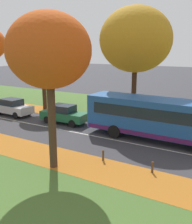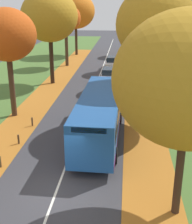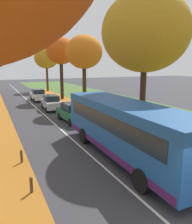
{
  "view_description": "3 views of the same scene",
  "coord_description": "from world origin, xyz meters",
  "px_view_note": "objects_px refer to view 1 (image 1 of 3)",
  "views": [
    {
      "loc": [
        -16.03,
        1.13,
        6.44
      ],
      "look_at": [
        2.03,
        11.79,
        1.31
      ],
      "focal_mm": 42.0,
      "sensor_mm": 36.0,
      "label": 1
    },
    {
      "loc": [
        3.19,
        -12.6,
        8.87
      ],
      "look_at": [
        1.18,
        7.8,
        1.35
      ],
      "focal_mm": 50.0,
      "sensor_mm": 36.0,
      "label": 2
    },
    {
      "loc": [
        -4.64,
        -3.0,
        4.86
      ],
      "look_at": [
        1.69,
        10.09,
        1.77
      ],
      "focal_mm": 35.0,
      "sensor_mm": 36.0,
      "label": 3
    }
  ],
  "objects_px": {
    "bollard_third": "(152,167)",
    "car_green_lead": "(64,114)",
    "tree_right_near": "(136,40)",
    "car_silver_following": "(13,107)",
    "bollard_fourth": "(103,155)",
    "tree_right_mid": "(42,50)",
    "bus": "(159,117)",
    "tree_left_near": "(49,51)"
  },
  "relations": [
    {
      "from": "bus",
      "to": "tree_right_mid",
      "type": "bearing_deg",
      "value": 75.88
    },
    {
      "from": "bus",
      "to": "car_green_lead",
      "type": "bearing_deg",
      "value": 89.12
    },
    {
      "from": "car_green_lead",
      "to": "car_silver_following",
      "type": "bearing_deg",
      "value": 93.19
    },
    {
      "from": "tree_right_near",
      "to": "bollard_fourth",
      "type": "height_order",
      "value": "tree_right_near"
    },
    {
      "from": "car_silver_following",
      "to": "tree_left_near",
      "type": "bearing_deg",
      "value": -122.67
    },
    {
      "from": "bollard_third",
      "to": "car_green_lead",
      "type": "relative_size",
      "value": 0.15
    },
    {
      "from": "tree_right_near",
      "to": "bollard_fourth",
      "type": "distance_m",
      "value": 11.4
    },
    {
      "from": "tree_right_mid",
      "to": "bollard_fourth",
      "type": "bearing_deg",
      "value": -125.55
    },
    {
      "from": "tree_right_mid",
      "to": "bus",
      "type": "xyz_separation_m",
      "value": [
        -3.42,
        -13.58,
        -4.59
      ]
    },
    {
      "from": "tree_right_near",
      "to": "car_green_lead",
      "type": "bearing_deg",
      "value": 126.82
    },
    {
      "from": "bollard_fourth",
      "to": "bus",
      "type": "height_order",
      "value": "bus"
    },
    {
      "from": "tree_right_near",
      "to": "car_silver_following",
      "type": "height_order",
      "value": "tree_right_near"
    },
    {
      "from": "bollard_fourth",
      "to": "bus",
      "type": "distance_m",
      "value": 5.55
    },
    {
      "from": "car_green_lead",
      "to": "car_silver_following",
      "type": "xyz_separation_m",
      "value": [
        -0.34,
        6.05,
        0.0
      ]
    },
    {
      "from": "bollard_third",
      "to": "car_green_lead",
      "type": "xyz_separation_m",
      "value": [
        5.27,
        9.83,
        0.5
      ]
    },
    {
      "from": "car_silver_following",
      "to": "bollard_third",
      "type": "bearing_deg",
      "value": -107.25
    },
    {
      "from": "tree_left_near",
      "to": "car_green_lead",
      "type": "relative_size",
      "value": 1.94
    },
    {
      "from": "tree_right_near",
      "to": "car_silver_following",
      "type": "distance_m",
      "value": 13.32
    },
    {
      "from": "tree_left_near",
      "to": "bollard_fourth",
      "type": "height_order",
      "value": "tree_left_near"
    },
    {
      "from": "tree_right_near",
      "to": "car_green_lead",
      "type": "height_order",
      "value": "tree_right_near"
    },
    {
      "from": "car_green_lead",
      "to": "tree_left_near",
      "type": "bearing_deg",
      "value": -146.57
    },
    {
      "from": "tree_left_near",
      "to": "bollard_third",
      "type": "relative_size",
      "value": 13.08
    },
    {
      "from": "tree_right_near",
      "to": "bus",
      "type": "height_order",
      "value": "tree_right_near"
    },
    {
      "from": "tree_left_near",
      "to": "bollard_fourth",
      "type": "xyz_separation_m",
      "value": [
        2.06,
        -2.01,
        -5.95
      ]
    },
    {
      "from": "tree_right_near",
      "to": "bollard_fourth",
      "type": "xyz_separation_m",
      "value": [
        -8.97,
        -1.88,
        -6.79
      ]
    },
    {
      "from": "bollard_fourth",
      "to": "car_green_lead",
      "type": "bearing_deg",
      "value": 52.48
    },
    {
      "from": "car_green_lead",
      "to": "car_silver_following",
      "type": "relative_size",
      "value": 1.0
    },
    {
      "from": "tree_right_near",
      "to": "bollard_fourth",
      "type": "relative_size",
      "value": 14.96
    },
    {
      "from": "tree_right_near",
      "to": "tree_right_mid",
      "type": "distance_m",
      "value": 10.11
    },
    {
      "from": "tree_right_mid",
      "to": "car_silver_following",
      "type": "distance_m",
      "value": 6.64
    },
    {
      "from": "car_green_lead",
      "to": "bollard_third",
      "type": "bearing_deg",
      "value": -118.19
    },
    {
      "from": "bollard_third",
      "to": "bollard_fourth",
      "type": "relative_size",
      "value": 0.96
    },
    {
      "from": "bus",
      "to": "car_silver_following",
      "type": "xyz_separation_m",
      "value": [
        -0.21,
        14.52,
        -0.89
      ]
    },
    {
      "from": "bollard_fourth",
      "to": "car_green_lead",
      "type": "xyz_separation_m",
      "value": [
        5.25,
        6.84,
        0.48
      ]
    },
    {
      "from": "tree_left_near",
      "to": "tree_right_near",
      "type": "relative_size",
      "value": 0.84
    },
    {
      "from": "bollard_fourth",
      "to": "car_green_lead",
      "type": "relative_size",
      "value": 0.15
    },
    {
      "from": "bollard_third",
      "to": "car_silver_following",
      "type": "distance_m",
      "value": 16.64
    },
    {
      "from": "tree_right_mid",
      "to": "bollard_fourth",
      "type": "xyz_separation_m",
      "value": [
        -8.54,
        -11.95,
        -5.96
      ]
    },
    {
      "from": "bollard_third",
      "to": "car_green_lead",
      "type": "distance_m",
      "value": 11.16
    },
    {
      "from": "tree_right_near",
      "to": "car_silver_following",
      "type": "bearing_deg",
      "value": 110.19
    },
    {
      "from": "tree_left_near",
      "to": "tree_right_mid",
      "type": "distance_m",
      "value": 14.53
    },
    {
      "from": "bus",
      "to": "car_silver_following",
      "type": "bearing_deg",
      "value": 90.82
    }
  ]
}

